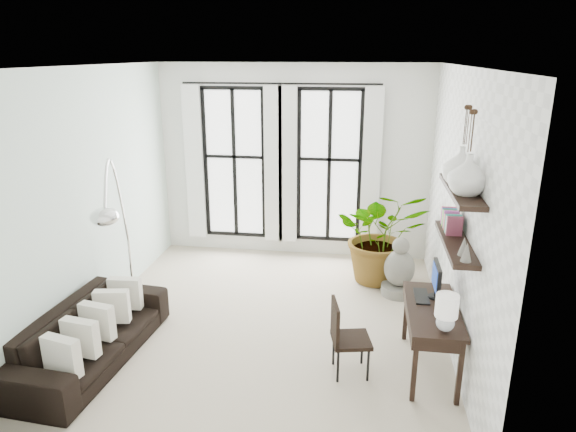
% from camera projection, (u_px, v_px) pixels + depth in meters
% --- Properties ---
extents(floor, '(5.00, 5.00, 0.00)m').
position_uv_depth(floor, '(267.00, 322.00, 6.66)').
color(floor, beige).
rests_on(floor, ground).
extents(ceiling, '(5.00, 5.00, 0.00)m').
position_uv_depth(ceiling, '(263.00, 66.00, 5.69)').
color(ceiling, white).
rests_on(ceiling, wall_back).
extents(wall_left, '(0.00, 5.00, 5.00)m').
position_uv_depth(wall_left, '(91.00, 197.00, 6.49)').
color(wall_left, silver).
rests_on(wall_left, floor).
extents(wall_right, '(0.00, 5.00, 5.00)m').
position_uv_depth(wall_right, '(458.00, 212.00, 5.87)').
color(wall_right, white).
rests_on(wall_right, floor).
extents(wall_back, '(4.50, 0.00, 4.50)m').
position_uv_depth(wall_back, '(293.00, 162.00, 8.54)').
color(wall_back, white).
rests_on(wall_back, floor).
extents(windows, '(3.26, 0.13, 2.65)m').
position_uv_depth(windows, '(281.00, 165.00, 8.51)').
color(windows, white).
rests_on(windows, wall_back).
extents(wall_shelves, '(0.25, 1.30, 0.60)m').
position_uv_depth(wall_shelves, '(457.00, 220.00, 5.17)').
color(wall_shelves, black).
rests_on(wall_shelves, wall_right).
extents(sofa, '(1.02, 2.24, 0.64)m').
position_uv_depth(sofa, '(91.00, 335.00, 5.76)').
color(sofa, black).
rests_on(sofa, floor).
extents(throw_pillows, '(0.40, 1.52, 0.40)m').
position_uv_depth(throw_pillows, '(97.00, 321.00, 5.69)').
color(throw_pillows, beige).
rests_on(throw_pillows, sofa).
extents(plant, '(1.42, 1.26, 1.47)m').
position_uv_depth(plant, '(381.00, 235.00, 7.69)').
color(plant, '#2D7228').
rests_on(plant, floor).
extents(desk, '(0.54, 1.27, 1.14)m').
position_uv_depth(desk, '(433.00, 314.00, 5.42)').
color(desk, black).
rests_on(desk, floor).
extents(desk_chair, '(0.48, 0.48, 0.85)m').
position_uv_depth(desk_chair, '(344.00, 333.00, 5.47)').
color(desk_chair, black).
rests_on(desk_chair, floor).
extents(arc_lamp, '(0.71, 1.57, 2.22)m').
position_uv_depth(arc_lamp, '(114.00, 199.00, 5.95)').
color(arc_lamp, silver).
rests_on(arc_lamp, floor).
extents(buddha, '(0.48, 0.48, 0.87)m').
position_uv_depth(buddha, '(399.00, 271.00, 7.33)').
color(buddha, gray).
rests_on(buddha, floor).
extents(vase_a, '(0.37, 0.37, 0.38)m').
position_uv_depth(vase_a, '(468.00, 175.00, 4.74)').
color(vase_a, white).
rests_on(vase_a, shelf_upper).
extents(vase_b, '(0.37, 0.37, 0.38)m').
position_uv_depth(vase_b, '(461.00, 166.00, 5.11)').
color(vase_b, white).
rests_on(vase_b, shelf_upper).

